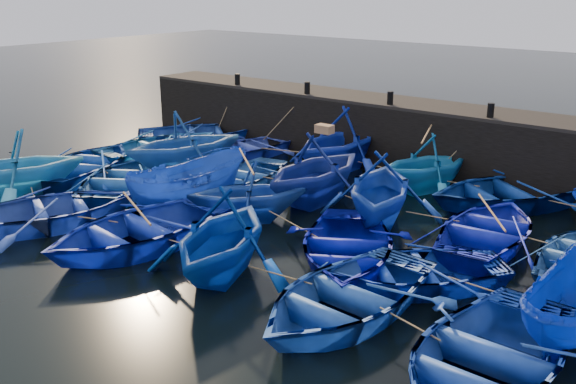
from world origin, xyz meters
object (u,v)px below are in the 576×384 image
Objects in this scene: boat_0 at (200,133)px; boat_13 at (87,164)px; boat_8 at (244,175)px; boat_20 at (14,164)px; wooden_crate at (324,129)px.

boat_0 reaches higher than boat_13.
boat_13 is (-5.46, -2.88, 0.12)m from boat_8.
boat_20 is (0.48, -9.25, 0.63)m from boat_0.
boat_0 is at bearing -109.39° from boat_13.
boat_8 is (5.85, -3.48, -0.13)m from boat_0.
boat_13 is 1.20× the size of boat_20.
boat_13 reaches higher than boat_8.
boat_0 reaches higher than boat_8.
boat_13 is (0.39, -6.36, -0.00)m from boat_0.
boat_13 is at bearing 133.95° from boat_0.
wooden_crate reaches higher than boat_0.
boat_0 is 1.21× the size of boat_20.
boat_0 is at bearing 119.45° from boat_20.
wooden_crate reaches higher than boat_13.
boat_20 is at bearing -145.97° from wooden_crate.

